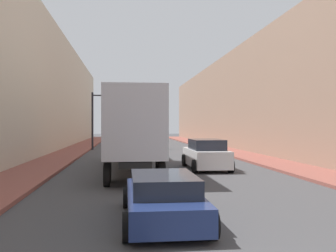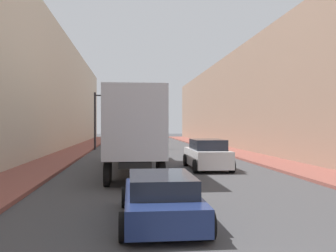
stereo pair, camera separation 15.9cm
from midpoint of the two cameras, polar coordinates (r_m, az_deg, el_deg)
The scene contains 8 objects.
sidewalk_right at distance 34.94m, azimuth 8.82°, elevation -3.76°, with size 2.71×80.00×0.15m.
sidewalk_left at distance 34.03m, azimuth -14.71°, elevation -3.87°, with size 2.71×80.00×0.15m.
building_right at distance 36.34m, azimuth 15.47°, elevation 4.16°, with size 6.00×80.00×10.00m.
building_left at distance 34.99m, azimuth -21.83°, elevation 5.59°, with size 6.00×80.00×11.56m.
semi_truck at distance 21.12m, azimuth -5.74°, elevation -0.25°, with size 2.52×14.42×4.05m.
sedan_car at distance 9.79m, azimuth -1.29°, elevation -10.89°, with size 2.04×4.62×1.22m.
suv_car at distance 21.06m, azimuth 5.58°, elevation -4.39°, with size 2.13×4.68×1.67m.
traffic_signal_gantry at distance 37.91m, azimuth -8.80°, elevation 2.53°, with size 7.20×0.35×5.72m.
Camera 1 is at (-2.30, -3.60, 2.48)m, focal length 40.00 mm.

